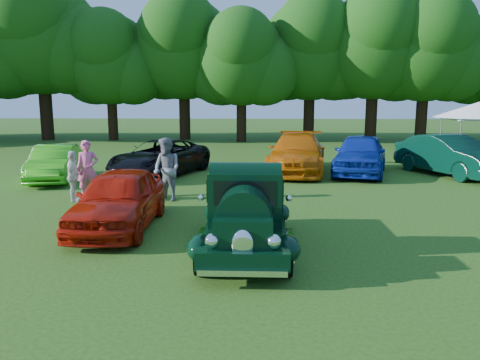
{
  "coord_description": "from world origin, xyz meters",
  "views": [
    {
      "loc": [
        1.59,
        -10.09,
        3.17
      ],
      "look_at": [
        1.15,
        1.55,
        1.1
      ],
      "focal_mm": 35.0,
      "sensor_mm": 36.0,
      "label": 1
    }
  ],
  "objects_px": {
    "hero_pickup": "(246,215)",
    "back_car_lime": "(55,163)",
    "back_car_orange": "(297,153)",
    "spectator_white": "(73,176)",
    "back_car_green": "(450,155)",
    "red_convertible": "(119,199)",
    "back_car_blue": "(360,154)",
    "spectator_pink": "(88,169)",
    "spectator_grey": "(167,169)",
    "back_car_black": "(160,158)",
    "canopy_tent": "(479,110)"
  },
  "relations": [
    {
      "from": "back_car_lime",
      "to": "back_car_black",
      "type": "bearing_deg",
      "value": 7.78
    },
    {
      "from": "back_car_blue",
      "to": "spectator_grey",
      "type": "bearing_deg",
      "value": -126.91
    },
    {
      "from": "spectator_grey",
      "to": "spectator_white",
      "type": "height_order",
      "value": "spectator_grey"
    },
    {
      "from": "hero_pickup",
      "to": "back_car_blue",
      "type": "distance_m",
      "value": 10.95
    },
    {
      "from": "hero_pickup",
      "to": "spectator_white",
      "type": "bearing_deg",
      "value": 140.74
    },
    {
      "from": "back_car_orange",
      "to": "spectator_white",
      "type": "bearing_deg",
      "value": -132.72
    },
    {
      "from": "spectator_white",
      "to": "back_car_lime",
      "type": "bearing_deg",
      "value": 17.91
    },
    {
      "from": "back_car_orange",
      "to": "back_car_blue",
      "type": "xyz_separation_m",
      "value": [
        2.58,
        -0.41,
        0.02
      ]
    },
    {
      "from": "red_convertible",
      "to": "back_car_blue",
      "type": "bearing_deg",
      "value": 47.2
    },
    {
      "from": "spectator_pink",
      "to": "back_car_black",
      "type": "bearing_deg",
      "value": 54.43
    },
    {
      "from": "spectator_white",
      "to": "hero_pickup",
      "type": "bearing_deg",
      "value": -142.1
    },
    {
      "from": "back_car_black",
      "to": "back_car_orange",
      "type": "bearing_deg",
      "value": 29.45
    },
    {
      "from": "red_convertible",
      "to": "canopy_tent",
      "type": "xyz_separation_m",
      "value": [
        13.56,
        11.18,
        1.85
      ]
    },
    {
      "from": "spectator_grey",
      "to": "spectator_white",
      "type": "distance_m",
      "value": 2.87
    },
    {
      "from": "back_car_orange",
      "to": "hero_pickup",
      "type": "bearing_deg",
      "value": -92.4
    },
    {
      "from": "red_convertible",
      "to": "back_car_lime",
      "type": "xyz_separation_m",
      "value": [
        -4.43,
        6.5,
        -0.05
      ]
    },
    {
      "from": "back_car_black",
      "to": "spectator_grey",
      "type": "xyz_separation_m",
      "value": [
        1.19,
        -4.73,
        0.26
      ]
    },
    {
      "from": "hero_pickup",
      "to": "spectator_white",
      "type": "xyz_separation_m",
      "value": [
        -5.41,
        4.42,
        0.04
      ]
    },
    {
      "from": "back_car_lime",
      "to": "spectator_grey",
      "type": "height_order",
      "value": "spectator_grey"
    },
    {
      "from": "red_convertible",
      "to": "spectator_grey",
      "type": "bearing_deg",
      "value": 79.06
    },
    {
      "from": "red_convertible",
      "to": "canopy_tent",
      "type": "distance_m",
      "value": 17.67
    },
    {
      "from": "back_car_lime",
      "to": "back_car_green",
      "type": "height_order",
      "value": "back_car_green"
    },
    {
      "from": "back_car_black",
      "to": "spectator_grey",
      "type": "relative_size",
      "value": 2.65
    },
    {
      "from": "red_convertible",
      "to": "back_car_blue",
      "type": "relative_size",
      "value": 0.87
    },
    {
      "from": "spectator_pink",
      "to": "spectator_grey",
      "type": "bearing_deg",
      "value": -23.7
    },
    {
      "from": "back_car_lime",
      "to": "back_car_green",
      "type": "xyz_separation_m",
      "value": [
        15.66,
        1.77,
        0.15
      ]
    },
    {
      "from": "back_car_blue",
      "to": "spectator_pink",
      "type": "bearing_deg",
      "value": -136.02
    },
    {
      "from": "back_car_lime",
      "to": "back_car_black",
      "type": "relative_size",
      "value": 0.79
    },
    {
      "from": "hero_pickup",
      "to": "back_car_lime",
      "type": "distance_m",
      "value": 11.02
    },
    {
      "from": "spectator_pink",
      "to": "red_convertible",
      "type": "bearing_deg",
      "value": -78.0
    },
    {
      "from": "canopy_tent",
      "to": "spectator_grey",
      "type": "bearing_deg",
      "value": -148.29
    },
    {
      "from": "hero_pickup",
      "to": "spectator_grey",
      "type": "relative_size",
      "value": 2.25
    },
    {
      "from": "back_car_orange",
      "to": "canopy_tent",
      "type": "height_order",
      "value": "canopy_tent"
    },
    {
      "from": "back_car_green",
      "to": "back_car_blue",
      "type": "bearing_deg",
      "value": 155.58
    },
    {
      "from": "hero_pickup",
      "to": "back_car_lime",
      "type": "height_order",
      "value": "hero_pickup"
    },
    {
      "from": "hero_pickup",
      "to": "back_car_blue",
      "type": "height_order",
      "value": "hero_pickup"
    },
    {
      "from": "back_car_blue",
      "to": "spectator_white",
      "type": "bearing_deg",
      "value": -134.49
    },
    {
      "from": "back_car_blue",
      "to": "spectator_pink",
      "type": "distance_m",
      "value": 10.88
    },
    {
      "from": "back_car_blue",
      "to": "canopy_tent",
      "type": "height_order",
      "value": "canopy_tent"
    },
    {
      "from": "red_convertible",
      "to": "back_car_black",
      "type": "xyz_separation_m",
      "value": [
        -0.62,
        7.87,
        -0.01
      ]
    },
    {
      "from": "hero_pickup",
      "to": "canopy_tent",
      "type": "bearing_deg",
      "value": 50.61
    },
    {
      "from": "spectator_white",
      "to": "back_car_orange",
      "type": "bearing_deg",
      "value": -63.68
    },
    {
      "from": "red_convertible",
      "to": "spectator_pink",
      "type": "relative_size",
      "value": 2.31
    },
    {
      "from": "spectator_pink",
      "to": "spectator_grey",
      "type": "distance_m",
      "value": 2.57
    },
    {
      "from": "back_car_green",
      "to": "back_car_orange",
      "type": "bearing_deg",
      "value": 153.02
    },
    {
      "from": "back_car_blue",
      "to": "spectator_white",
      "type": "height_order",
      "value": "back_car_blue"
    },
    {
      "from": "canopy_tent",
      "to": "back_car_black",
      "type": "bearing_deg",
      "value": -166.9
    },
    {
      "from": "back_car_black",
      "to": "back_car_orange",
      "type": "relative_size",
      "value": 0.92
    },
    {
      "from": "back_car_lime",
      "to": "spectator_pink",
      "type": "height_order",
      "value": "spectator_pink"
    },
    {
      "from": "canopy_tent",
      "to": "spectator_white",
      "type": "bearing_deg",
      "value": -152.38
    }
  ]
}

